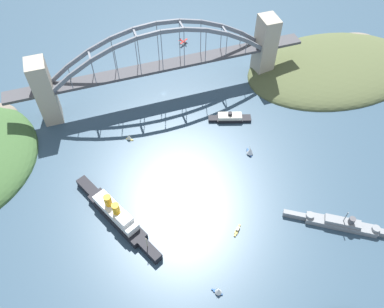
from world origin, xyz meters
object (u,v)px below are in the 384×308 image
(small_boat_5, at_px, (218,291))
(small_boat_7, at_px, (237,230))
(harbor_ferry_steamer, at_px, (230,118))
(small_boat_6, at_px, (129,137))
(small_boat_4, at_px, (250,151))
(harbor_arch_bridge, at_px, (161,66))
(ocean_liner, at_px, (116,215))
(seaplane_taxiing_near_bridge, at_px, (183,42))
(naval_cruiser, at_px, (343,224))

(small_boat_5, relative_size, small_boat_7, 0.87)
(harbor_ferry_steamer, xyz_separation_m, small_boat_6, (83.48, -4.82, 0.27))
(small_boat_4, relative_size, small_boat_5, 1.28)
(harbor_arch_bridge, distance_m, small_boat_4, 101.07)
(small_boat_6, bearing_deg, harbor_ferry_steamer, 176.69)
(ocean_liner, bearing_deg, harbor_ferry_steamer, -149.46)
(harbor_arch_bridge, bearing_deg, small_boat_4, 116.70)
(small_boat_6, bearing_deg, seaplane_taxiing_near_bridge, -126.01)
(harbor_ferry_steamer, xyz_separation_m, small_boat_4, (-0.66, 38.73, 1.17))
(small_boat_5, bearing_deg, ocean_liner, -55.51)
(harbor_ferry_steamer, distance_m, small_boat_4, 38.75)
(naval_cruiser, bearing_deg, small_boat_6, -45.83)
(small_boat_4, distance_m, small_boat_5, 110.01)
(ocean_liner, xyz_separation_m, naval_cruiser, (-139.42, 52.18, -2.47))
(harbor_arch_bridge, bearing_deg, ocean_liner, 60.41)
(small_boat_4, height_order, small_boat_7, small_boat_4)
(ocean_liner, bearing_deg, small_boat_6, -108.78)
(small_boat_6, xyz_separation_m, small_boat_7, (-49.92, 101.02, -1.93))
(ocean_liner, xyz_separation_m, small_boat_4, (-107.15, -24.09, -1.92))
(harbor_arch_bridge, bearing_deg, small_boat_6, 47.37)
(ocean_liner, bearing_deg, naval_cruiser, 159.48)
(harbor_arch_bridge, relative_size, naval_cruiser, 3.78)
(small_boat_5, bearing_deg, small_boat_6, -80.15)
(seaplane_taxiing_near_bridge, bearing_deg, small_boat_7, 82.07)
(small_boat_5, xyz_separation_m, small_boat_6, (23.49, -135.33, -0.44))
(small_boat_5, bearing_deg, naval_cruiser, -170.53)
(harbor_ferry_steamer, height_order, small_boat_7, harbor_ferry_steamer)
(harbor_ferry_steamer, bearing_deg, small_boat_4, 90.98)
(harbor_arch_bridge, distance_m, ocean_liner, 130.31)
(seaplane_taxiing_near_bridge, distance_m, small_boat_4, 152.55)
(ocean_liner, xyz_separation_m, small_boat_5, (-46.49, 67.68, -2.38))
(naval_cruiser, height_order, seaplane_taxiing_near_bridge, naval_cruiser)
(harbor_ferry_steamer, distance_m, small_boat_6, 83.62)
(harbor_ferry_steamer, relative_size, small_boat_5, 5.26)
(ocean_liner, height_order, seaplane_taxiing_near_bridge, ocean_liner)
(harbor_ferry_steamer, relative_size, small_boat_6, 6.06)
(small_boat_5, bearing_deg, small_boat_7, -127.62)
(harbor_arch_bridge, height_order, seaplane_taxiing_near_bridge, harbor_arch_bridge)
(small_boat_4, bearing_deg, small_boat_6, -27.36)
(small_boat_4, xyz_separation_m, small_boat_7, (34.22, 57.47, -2.83))
(small_boat_7, bearing_deg, naval_cruiser, 164.21)
(small_boat_6, height_order, small_boat_7, small_boat_6)
(naval_cruiser, xyz_separation_m, small_boat_5, (92.93, 15.50, 0.09))
(harbor_arch_bridge, distance_m, naval_cruiser, 182.35)
(small_boat_5, relative_size, small_boat_6, 1.15)
(small_boat_4, bearing_deg, small_boat_7, 59.23)
(small_boat_7, bearing_deg, small_boat_6, -63.70)
(ocean_liner, relative_size, small_boat_5, 11.71)
(small_boat_5, bearing_deg, harbor_ferry_steamer, -114.69)
(small_boat_4, bearing_deg, naval_cruiser, 112.93)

